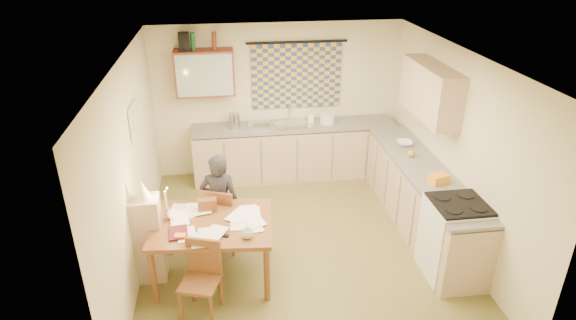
{
  "coord_description": "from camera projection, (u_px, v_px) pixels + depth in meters",
  "views": [
    {
      "loc": [
        -0.89,
        -5.25,
        3.76
      ],
      "look_at": [
        -0.12,
        0.2,
        1.13
      ],
      "focal_mm": 30.0,
      "sensor_mm": 36.0,
      "label": 1
    }
  ],
  "objects": [
    {
      "name": "eyeglasses",
      "position": [
        223.0,
        235.0,
        5.25
      ],
      "size": [
        0.14,
        0.09,
        0.02
      ],
      "primitive_type": "cube",
      "rotation": [
        0.0,
        0.0,
        -0.36
      ],
      "color": "black",
      "rests_on": "dining_table"
    },
    {
      "name": "soap_bottle",
      "position": [
        311.0,
        117.0,
        7.84
      ],
      "size": [
        0.12,
        0.12,
        0.2
      ],
      "primitive_type": "imported",
      "rotation": [
        0.0,
        0.0,
        -0.14
      ],
      "color": "white",
      "rests_on": "counter_back"
    },
    {
      "name": "wall_back",
      "position": [
        278.0,
        100.0,
        7.91
      ],
      "size": [
        4.0,
        0.02,
        2.5
      ],
      "primitive_type": "cube",
      "color": "beige",
      "rests_on": "floor"
    },
    {
      "name": "dining_table",
      "position": [
        214.0,
        249.0,
        5.66
      ],
      "size": [
        1.45,
        1.16,
        0.75
      ],
      "rotation": [
        0.0,
        0.0,
        -0.1
      ],
      "color": "brown",
      "rests_on": "floor"
    },
    {
      "name": "floor",
      "position": [
        299.0,
        243.0,
        6.43
      ],
      "size": [
        4.0,
        4.5,
        0.02
      ],
      "primitive_type": "cube",
      "color": "brown",
      "rests_on": "ground"
    },
    {
      "name": "tap",
      "position": [
        290.0,
        113.0,
        7.9
      ],
      "size": [
        0.04,
        0.04,
        0.28
      ],
      "primitive_type": "cylinder",
      "rotation": [
        0.0,
        0.0,
        0.37
      ],
      "color": "silver",
      "rests_on": "counter_back"
    },
    {
      "name": "bottle_green",
      "position": [
        193.0,
        41.0,
        7.14
      ],
      "size": [
        0.09,
        0.09,
        0.26
      ],
      "primitive_type": "cylinder",
      "rotation": [
        0.0,
        0.0,
        -0.26
      ],
      "color": "#195926",
      "rests_on": "wall_cabinet"
    },
    {
      "name": "magazine",
      "position": [
        168.0,
        234.0,
        5.26
      ],
      "size": [
        0.26,
        0.31,
        0.03
      ],
      "primitive_type": "imported",
      "rotation": [
        0.0,
        0.0,
        0.09
      ],
      "color": "maroon",
      "rests_on": "dining_table"
    },
    {
      "name": "wall_left",
      "position": [
        131.0,
        168.0,
        5.64
      ],
      "size": [
        0.02,
        4.5,
        2.5
      ],
      "primitive_type": "cube",
      "color": "beige",
      "rests_on": "floor"
    },
    {
      "name": "person",
      "position": [
        220.0,
        203.0,
        6.04
      ],
      "size": [
        0.6,
        0.5,
        1.34
      ],
      "primitive_type": "imported",
      "rotation": [
        0.0,
        0.0,
        2.96
      ],
      "color": "black",
      "rests_on": "floor"
    },
    {
      "name": "book",
      "position": [
        173.0,
        226.0,
        5.4
      ],
      "size": [
        0.29,
        0.32,
        0.02
      ],
      "primitive_type": "imported",
      "rotation": [
        0.0,
        0.0,
        -0.27
      ],
      "color": "orange",
      "rests_on": "dining_table"
    },
    {
      "name": "bowl",
      "position": [
        404.0,
        143.0,
        7.05
      ],
      "size": [
        0.27,
        0.27,
        0.06
      ],
      "primitive_type": "imported",
      "rotation": [
        0.0,
        0.0,
        -0.09
      ],
      "color": "white",
      "rests_on": "counter_right"
    },
    {
      "name": "orange_box",
      "position": [
        180.0,
        236.0,
        5.21
      ],
      "size": [
        0.13,
        0.09,
        0.04
      ],
      "primitive_type": "cube",
      "rotation": [
        0.0,
        0.0,
        -0.09
      ],
      "color": "orange",
      "rests_on": "dining_table"
    },
    {
      "name": "papers",
      "position": [
        216.0,
        219.0,
        5.53
      ],
      "size": [
        1.13,
        0.97,
        0.03
      ],
      "rotation": [
        0.0,
        0.0,
        -0.1
      ],
      "color": "white",
      "rests_on": "dining_table"
    },
    {
      "name": "mug",
      "position": [
        248.0,
        234.0,
        5.2
      ],
      "size": [
        0.14,
        0.14,
        0.1
      ],
      "primitive_type": "imported",
      "rotation": [
        0.0,
        0.0,
        0.07
      ],
      "color": "white",
      "rests_on": "dining_table"
    },
    {
      "name": "ceiling",
      "position": [
        302.0,
        55.0,
        5.35
      ],
      "size": [
        4.0,
        4.5,
        0.02
      ],
      "primitive_type": "cube",
      "color": "white",
      "rests_on": "floor"
    },
    {
      "name": "orange_bag",
      "position": [
        439.0,
        179.0,
        5.97
      ],
      "size": [
        0.25,
        0.21,
        0.12
      ],
      "primitive_type": "cube",
      "rotation": [
        0.0,
        0.0,
        0.24
      ],
      "color": "orange",
      "rests_on": "counter_right"
    },
    {
      "name": "dish_rack",
      "position": [
        259.0,
        125.0,
        7.72
      ],
      "size": [
        0.38,
        0.34,
        0.06
      ],
      "primitive_type": "cube",
      "rotation": [
        0.0,
        0.0,
        -0.11
      ],
      "color": "silver",
      "rests_on": "counter_back"
    },
    {
      "name": "wall_cabinet",
      "position": [
        205.0,
        73.0,
        7.37
      ],
      "size": [
        0.9,
        0.34,
        0.7
      ],
      "primitive_type": "cube",
      "color": "maroon",
      "rests_on": "wall_back"
    },
    {
      "name": "speaker",
      "position": [
        184.0,
        42.0,
        7.13
      ],
      "size": [
        0.17,
        0.21,
        0.26
      ],
      "primitive_type": "cube",
      "rotation": [
        0.0,
        0.0,
        0.05
      ],
      "color": "black",
      "rests_on": "wall_cabinet"
    },
    {
      "name": "chair_near",
      "position": [
        202.0,
        293.0,
        5.14
      ],
      "size": [
        0.48,
        0.48,
        0.85
      ],
      "rotation": [
        0.0,
        0.0,
        -0.32
      ],
      "color": "brown",
      "rests_on": "floor"
    },
    {
      "name": "candle_flame",
      "position": [
        167.0,
        188.0,
        5.37
      ],
      "size": [
        0.02,
        0.02,
        0.02
      ],
      "primitive_type": "sphere",
      "color": "#FFCC66",
      "rests_on": "dining_table"
    },
    {
      "name": "counter_right",
      "position": [
        420.0,
        198.0,
        6.6
      ],
      "size": [
        0.62,
        2.95,
        0.92
      ],
      "color": "tan",
      "rests_on": "floor"
    },
    {
      "name": "chair_far",
      "position": [
        224.0,
        229.0,
        6.22
      ],
      "size": [
        0.53,
        0.53,
        0.91
      ],
      "rotation": [
        0.0,
        0.0,
        2.77
      ],
      "color": "brown",
      "rests_on": "floor"
    },
    {
      "name": "upper_cabinet_right",
      "position": [
        430.0,
        91.0,
        6.35
      ],
      "size": [
        0.34,
        1.3,
        0.7
      ],
      "primitive_type": "cube",
      "color": "tan",
      "rests_on": "wall_right"
    },
    {
      "name": "bottle_brown",
      "position": [
        214.0,
        41.0,
        7.18
      ],
      "size": [
        0.07,
        0.07,
        0.26
      ],
      "primitive_type": "cylinder",
      "rotation": [
        0.0,
        0.0,
        0.06
      ],
      "color": "maroon",
      "rests_on": "wall_cabinet"
    },
    {
      "name": "letter_rack",
      "position": [
        207.0,
        205.0,
        5.69
      ],
      "size": [
        0.22,
        0.11,
        0.16
      ],
      "primitive_type": "cube",
      "rotation": [
        0.0,
        0.0,
        0.04
      ],
      "color": "brown",
      "rests_on": "dining_table"
    },
    {
      "name": "sink",
      "position": [
        292.0,
        127.0,
        7.82
      ],
      "size": [
        0.62,
        0.54,
        0.1
      ],
      "primitive_type": "cube",
      "rotation": [
        0.0,
        0.0,
        0.17
      ],
      "color": "silver",
      "rests_on": "counter_back"
    },
    {
      "name": "stove",
      "position": [
        454.0,
        239.0,
        5.66
      ],
      "size": [
        0.63,
        0.63,
        0.98
      ],
      "color": "white",
      "rests_on": "floor"
    },
    {
      "name": "curtain_rod",
      "position": [
        297.0,
        42.0,
        7.48
      ],
      "size": [
        1.6,
        0.04,
        0.04
      ],
      "primitive_type": "cylinder",
      "rotation": [
        0.0,
        1.57,
        0.0
      ],
      "color": "black",
      "rests_on": "wall_back"
    },
    {
      "name": "candle_holder",
      "position": [
        167.0,
        213.0,
        5.51
      ],
      "size": [
        0.08,
        0.08,
        0.18
      ],
      "primitive_type": "cylinder",
      "rotation": [
        0.0,
        0.0,
        -0.37
      ],
      "color": "silver",
      "rests_on": "dining_table"
    },
    {
      "name": "candle",
      "position": [
        166.0,
        200.0,
        5.38
      ],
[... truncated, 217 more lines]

